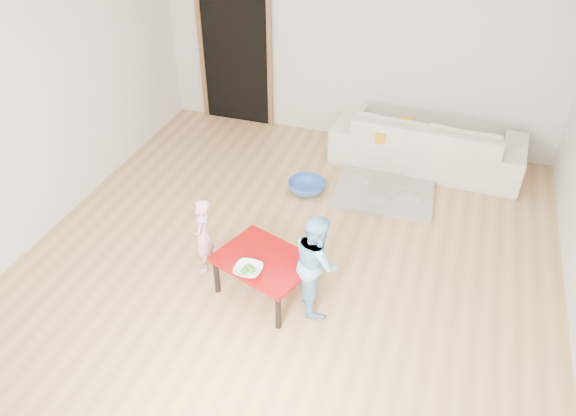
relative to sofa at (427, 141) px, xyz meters
The scene contains 13 objects.
floor 2.31m from the sofa, 116.15° to the right, with size 5.00×5.00×0.01m, color #AC824A.
back_wall 1.47m from the sofa, 155.91° to the left, with size 5.00×0.02×2.60m, color silver.
left_wall 4.18m from the sofa, 149.69° to the right, with size 0.02×5.00×2.60m, color silver.
doorway 2.73m from the sofa, behind, with size 1.02×0.08×2.11m, color brown, non-canonical shape.
sofa is the anchor object (origin of this frame).
cushion 0.45m from the sofa, 156.25° to the right, with size 0.48×0.42×0.13m, color orange.
red_table 2.90m from the sofa, 111.73° to the right, with size 0.80×0.60×0.40m, color #8B0708, non-canonical shape.
bowl 3.12m from the sofa, 111.46° to the right, with size 0.23×0.23×0.06m, color white.
broccoli 3.12m from the sofa, 111.46° to the right, with size 0.12×0.12×0.06m, color #2D5919, non-canonical shape.
child_pink 3.08m from the sofa, 124.12° to the right, with size 0.28×0.18×0.76m, color pink.
child_blue 2.75m from the sofa, 102.95° to the right, with size 0.46×0.36×0.94m, color #65ACEB.
basin 1.59m from the sofa, 139.22° to the right, with size 0.43×0.43×0.13m, color #2E5CAE.
blanket 0.91m from the sofa, 113.51° to the right, with size 1.08×0.90×0.05m, color #AAA796, non-canonical shape.
Camera 1 is at (1.27, -4.05, 3.57)m, focal length 35.00 mm.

